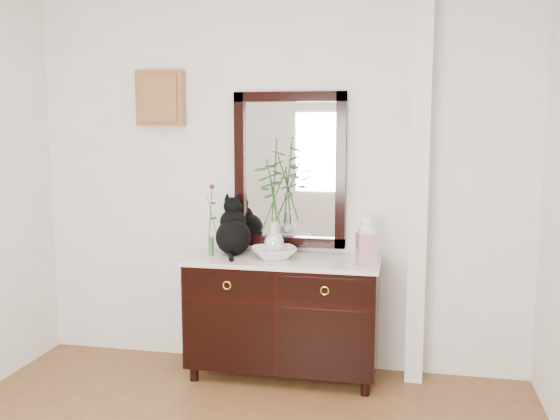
% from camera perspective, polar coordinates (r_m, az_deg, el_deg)
% --- Properties ---
extents(wall_back, '(3.60, 0.04, 2.70)m').
position_cam_1_polar(wall_back, '(4.48, -0.34, 2.55)').
color(wall_back, white).
rests_on(wall_back, ground).
extents(pilaster, '(0.12, 0.20, 2.70)m').
position_cam_1_polar(pilaster, '(4.30, 12.58, 2.13)').
color(pilaster, white).
rests_on(pilaster, ground).
extents(sideboard, '(1.33, 0.52, 0.82)m').
position_cam_1_polar(sideboard, '(4.39, 0.27, -9.25)').
color(sideboard, black).
rests_on(sideboard, ground).
extents(wall_mirror, '(0.80, 0.06, 1.10)m').
position_cam_1_polar(wall_mirror, '(4.44, 0.89, 3.66)').
color(wall_mirror, black).
rests_on(wall_mirror, wall_back).
extents(key_cabinet, '(0.35, 0.10, 0.40)m').
position_cam_1_polar(key_cabinet, '(4.67, -10.86, 10.00)').
color(key_cabinet, brown).
rests_on(key_cabinet, wall_back).
extents(cat, '(0.38, 0.42, 0.41)m').
position_cam_1_polar(cat, '(4.42, -4.30, -1.42)').
color(cat, black).
rests_on(cat, sideboard).
extents(lotus_bowl, '(0.39, 0.39, 0.08)m').
position_cam_1_polar(lotus_bowl, '(4.29, -0.54, -3.94)').
color(lotus_bowl, silver).
rests_on(lotus_bowl, sideboard).
extents(vase_branches, '(0.48, 0.48, 0.81)m').
position_cam_1_polar(vase_branches, '(4.23, -0.55, 1.22)').
color(vase_branches, silver).
rests_on(vase_branches, lotus_bowl).
extents(bud_vase_rose, '(0.08, 0.08, 0.51)m').
position_cam_1_polar(bud_vase_rose, '(4.36, -6.36, -0.86)').
color(bud_vase_rose, '#356C38').
rests_on(bud_vase_rose, sideboard).
extents(ginger_jar, '(0.15, 0.15, 0.33)m').
position_cam_1_polar(ginger_jar, '(4.14, 7.91, -2.67)').
color(ginger_jar, silver).
rests_on(ginger_jar, sideboard).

